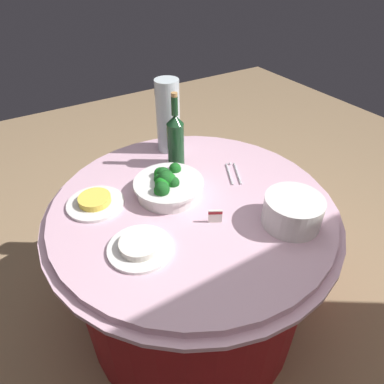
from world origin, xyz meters
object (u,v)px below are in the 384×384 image
at_px(food_plate_rice, 140,246).
at_px(label_placard_front, 215,215).
at_px(serving_tongs, 233,173).
at_px(food_plate_fried_egg, 95,202).
at_px(broccoli_bowl, 168,185).
at_px(plate_stack, 293,211).
at_px(wine_bottle, 176,139).
at_px(decorative_fruit_vase, 168,120).

xyz_separation_m(food_plate_rice, label_placard_front, (-0.29, 0.02, 0.02)).
bearing_deg(serving_tongs, food_plate_fried_egg, -10.43).
xyz_separation_m(broccoli_bowl, plate_stack, (-0.30, 0.38, 0.01)).
height_order(food_plate_rice, food_plate_fried_egg, food_plate_fried_egg).
bearing_deg(broccoli_bowl, wine_bottle, -127.83).
bearing_deg(serving_tongs, decorative_fruit_vase, -68.65).
xyz_separation_m(decorative_fruit_vase, food_plate_fried_egg, (0.45, 0.23, -0.13)).
height_order(wine_bottle, food_plate_fried_egg, wine_bottle).
relative_size(plate_stack, food_plate_rice, 0.95).
distance_m(plate_stack, decorative_fruit_vase, 0.72).
height_order(plate_stack, label_placard_front, plate_stack).
xyz_separation_m(broccoli_bowl, decorative_fruit_vase, (-0.18, -0.32, 0.10)).
height_order(broccoli_bowl, label_placard_front, broccoli_bowl).
bearing_deg(decorative_fruit_vase, serving_tongs, 111.35).
height_order(plate_stack, wine_bottle, wine_bottle).
relative_size(plate_stack, wine_bottle, 0.62).
distance_m(food_plate_fried_egg, label_placard_front, 0.47).
relative_size(plate_stack, decorative_fruit_vase, 0.62).
relative_size(broccoli_bowl, label_placard_front, 5.09).
relative_size(broccoli_bowl, serving_tongs, 1.72).
xyz_separation_m(broccoli_bowl, food_plate_rice, (0.22, 0.22, -0.03)).
bearing_deg(wine_bottle, food_plate_fried_egg, 12.36).
bearing_deg(label_placard_front, serving_tongs, -138.68).
bearing_deg(label_placard_front, plate_stack, 147.50).
relative_size(decorative_fruit_vase, food_plate_fried_egg, 1.55).
relative_size(broccoli_bowl, food_plate_fried_egg, 1.27).
distance_m(plate_stack, label_placard_front, 0.28).
relative_size(broccoli_bowl, plate_stack, 1.33).
bearing_deg(plate_stack, decorative_fruit_vase, -80.65).
relative_size(decorative_fruit_vase, food_plate_rice, 1.55).
bearing_deg(food_plate_rice, plate_stack, 162.32).
xyz_separation_m(wine_bottle, food_plate_rice, (0.36, 0.40, -0.11)).
distance_m(decorative_fruit_vase, label_placard_front, 0.58).
distance_m(serving_tongs, food_plate_fried_egg, 0.60).
bearing_deg(serving_tongs, food_plate_rice, 20.33).
bearing_deg(food_plate_rice, broccoli_bowl, -135.88).
height_order(plate_stack, food_plate_rice, plate_stack).
relative_size(broccoli_bowl, decorative_fruit_vase, 0.82).
distance_m(wine_bottle, food_plate_fried_egg, 0.44).
distance_m(wine_bottle, food_plate_rice, 0.55).
bearing_deg(food_plate_rice, food_plate_fried_egg, -80.96).
relative_size(wine_bottle, food_plate_rice, 1.53).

